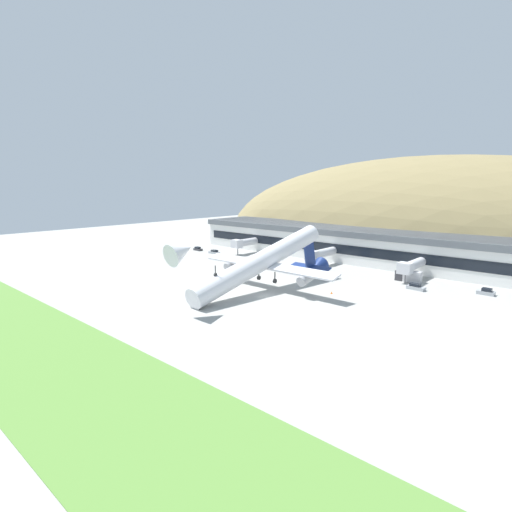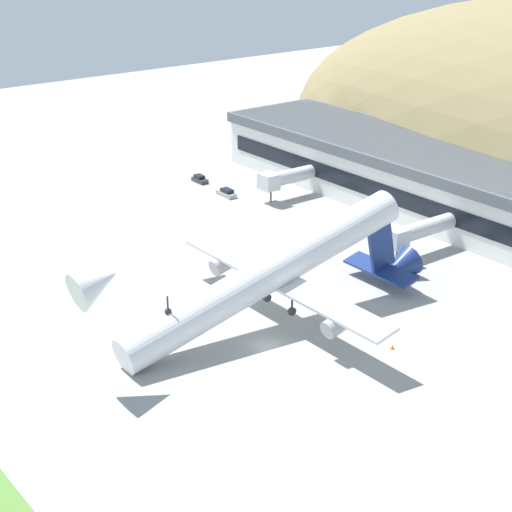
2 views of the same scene
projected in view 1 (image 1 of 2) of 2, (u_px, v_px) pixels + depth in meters
name	position (u px, v px, depth m)	size (l,w,h in m)	color
ground_plane	(267.00, 297.00, 89.98)	(340.88, 340.88, 0.00)	#9E9E99
grass_strip_foreground	(57.00, 364.00, 56.31)	(306.79, 20.60, 0.08)	#568438
hill_backdrop	(426.00, 246.00, 162.03)	(204.03, 82.96, 72.07)	olive
terminal_building	(347.00, 241.00, 135.53)	(116.55, 21.87, 10.55)	white
jetway_0	(244.00, 243.00, 144.68)	(3.38, 11.56, 5.43)	silver
jetway_1	(320.00, 254.00, 121.96)	(3.38, 13.70, 5.43)	silver
jetway_2	(411.00, 266.00, 104.11)	(3.38, 12.90, 5.43)	silver
cargo_airplane	(264.00, 262.00, 95.58)	(38.69, 53.90, 16.47)	silver
service_car_0	(198.00, 249.00, 152.02)	(3.75, 1.71, 1.40)	#333338
service_car_1	(486.00, 292.00, 91.43)	(3.64, 1.89, 1.54)	#999EA3
service_car_2	(416.00, 287.00, 95.76)	(4.37, 2.10, 1.49)	#999EA3
service_car_3	(214.00, 252.00, 144.81)	(4.57, 1.87, 1.42)	#999EA3
box_truck	(409.00, 276.00, 103.78)	(6.54, 2.61, 2.83)	#333338
traffic_cone_0	(251.00, 276.00, 108.88)	(0.52, 0.52, 0.58)	orange
traffic_cone_1	(332.00, 293.00, 92.24)	(0.52, 0.52, 0.58)	orange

